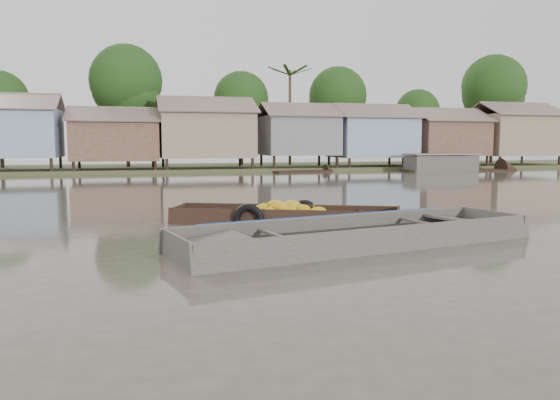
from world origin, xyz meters
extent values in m
plane|color=#453E35|center=(0.00, 0.00, 0.00)|extent=(120.00, 120.00, 0.00)
cube|color=#384723|center=(0.00, 33.00, 0.00)|extent=(120.00, 12.00, 0.50)
cube|color=#7E94AE|center=(-10.50, 29.50, 2.70)|extent=(6.20, 5.20, 3.20)
cube|color=brown|center=(-10.50, 28.10, 4.75)|extent=(6.60, 3.02, 1.28)
cube|color=brown|center=(-10.50, 30.90, 4.75)|extent=(6.60, 3.02, 1.28)
cube|color=brown|center=(-3.80, 29.50, 2.20)|extent=(5.80, 4.60, 2.70)
cube|color=brown|center=(-3.80, 28.26, 4.00)|extent=(6.20, 2.67, 1.14)
cube|color=brown|center=(-3.80, 30.74, 4.00)|extent=(6.20, 2.67, 1.14)
cube|color=#84705B|center=(2.50, 29.50, 2.65)|extent=(6.50, 5.30, 3.30)
cube|color=brown|center=(2.50, 28.07, 4.75)|extent=(6.90, 3.08, 1.31)
cube|color=brown|center=(2.50, 30.93, 4.75)|extent=(6.90, 3.08, 1.31)
cube|color=slate|center=(9.50, 29.50, 2.60)|extent=(5.40, 4.70, 2.90)
cube|color=brown|center=(9.50, 28.23, 4.50)|extent=(5.80, 2.73, 1.17)
cube|color=brown|center=(9.50, 30.77, 4.50)|extent=(5.80, 2.73, 1.17)
cube|color=#7E94AE|center=(15.50, 29.50, 2.50)|extent=(6.00, 5.00, 3.10)
cube|color=brown|center=(15.50, 28.15, 4.50)|extent=(6.40, 2.90, 1.24)
cube|color=brown|center=(15.50, 30.85, 4.50)|extent=(6.40, 2.90, 1.24)
cube|color=brown|center=(22.00, 29.50, 2.45)|extent=(5.70, 4.90, 2.80)
cube|color=brown|center=(22.00, 28.18, 4.30)|extent=(6.10, 2.85, 1.21)
cube|color=brown|center=(22.00, 30.82, 4.30)|extent=(6.10, 2.85, 1.21)
cube|color=#84705B|center=(28.50, 29.50, 2.70)|extent=(6.30, 5.10, 3.40)
cube|color=brown|center=(28.50, 28.12, 4.85)|extent=(6.70, 2.96, 1.26)
cube|color=brown|center=(28.50, 30.88, 4.85)|extent=(6.70, 2.96, 1.26)
cylinder|color=#473323|center=(-12.00, 34.00, 2.45)|extent=(0.28, 0.28, 4.90)
cylinder|color=#473323|center=(-3.00, 33.00, 3.15)|extent=(0.28, 0.28, 6.30)
sphere|color=#173611|center=(-3.00, 33.00, 6.75)|extent=(5.40, 5.40, 5.40)
cylinder|color=#473323|center=(6.00, 34.00, 2.62)|extent=(0.28, 0.28, 5.25)
sphere|color=#173611|center=(6.00, 34.00, 5.62)|extent=(4.50, 4.50, 4.50)
cylinder|color=#473323|center=(14.00, 33.00, 2.80)|extent=(0.28, 0.28, 5.60)
sphere|color=#173611|center=(14.00, 33.00, 6.00)|extent=(4.80, 4.80, 4.80)
cylinder|color=#473323|center=(22.00, 34.00, 2.27)|extent=(0.28, 0.28, 4.55)
sphere|color=#173611|center=(22.00, 34.00, 4.88)|extent=(3.90, 3.90, 3.90)
cylinder|color=#473323|center=(29.00, 33.00, 3.32)|extent=(0.28, 0.28, 6.65)
sphere|color=#173611|center=(29.00, 33.00, 7.12)|extent=(5.70, 5.70, 5.70)
cylinder|color=#473323|center=(10.00, 33.50, 4.00)|extent=(0.24, 0.24, 8.00)
cube|color=black|center=(1.18, 3.19, -0.08)|extent=(5.73, 3.31, 0.08)
cube|color=black|center=(1.43, 3.77, 0.15)|extent=(5.46, 2.48, 0.55)
cube|color=black|center=(0.93, 2.62, 0.15)|extent=(5.46, 2.48, 0.55)
cube|color=black|center=(3.82, 2.04, 0.15)|extent=(0.56, 1.20, 0.52)
cube|color=black|center=(3.36, 2.24, 0.22)|extent=(1.36, 1.41, 0.20)
cube|color=black|center=(-1.47, 4.34, 0.15)|extent=(0.56, 1.20, 0.52)
cube|color=black|center=(-1.01, 4.14, 0.22)|extent=(1.36, 1.41, 0.20)
cube|color=black|center=(-0.09, 3.74, 0.26)|extent=(0.58, 1.17, 0.05)
cube|color=black|center=(2.44, 2.64, 0.26)|extent=(0.58, 1.17, 0.05)
ellipsoid|color=gold|center=(0.94, 3.21, 0.37)|extent=(0.52, 0.45, 0.27)
ellipsoid|color=gold|center=(1.13, 3.49, 0.29)|extent=(0.46, 0.40, 0.24)
ellipsoid|color=gold|center=(1.10, 3.45, 0.33)|extent=(0.50, 0.43, 0.26)
ellipsoid|color=gold|center=(1.56, 3.41, 0.26)|extent=(0.49, 0.42, 0.25)
ellipsoid|color=gold|center=(0.47, 3.26, 0.26)|extent=(0.50, 0.43, 0.26)
ellipsoid|color=gold|center=(1.61, 3.43, 0.24)|extent=(0.47, 0.40, 0.24)
ellipsoid|color=gold|center=(2.03, 3.06, 0.27)|extent=(0.55, 0.48, 0.28)
ellipsoid|color=gold|center=(0.37, 3.21, 0.21)|extent=(0.55, 0.48, 0.29)
ellipsoid|color=gold|center=(1.13, 2.83, 0.22)|extent=(0.45, 0.39, 0.23)
ellipsoid|color=gold|center=(1.84, 2.74, 0.29)|extent=(0.52, 0.45, 0.27)
ellipsoid|color=gold|center=(1.50, 2.99, 0.38)|extent=(0.52, 0.45, 0.27)
ellipsoid|color=gold|center=(0.36, 3.50, 0.26)|extent=(0.56, 0.49, 0.29)
ellipsoid|color=gold|center=(0.35, 3.70, 0.23)|extent=(0.51, 0.45, 0.27)
ellipsoid|color=gold|center=(0.39, 3.31, 0.25)|extent=(0.56, 0.49, 0.29)
ellipsoid|color=gold|center=(0.20, 3.24, 0.14)|extent=(0.45, 0.39, 0.23)
ellipsoid|color=gold|center=(0.59, 3.52, 0.34)|extent=(0.48, 0.42, 0.25)
ellipsoid|color=gold|center=(1.95, 2.46, 0.19)|extent=(0.47, 0.41, 0.24)
ellipsoid|color=gold|center=(1.01, 3.41, 0.35)|extent=(0.50, 0.43, 0.26)
ellipsoid|color=gold|center=(1.24, 3.26, 0.44)|extent=(0.43, 0.37, 0.22)
ellipsoid|color=gold|center=(0.71, 3.46, 0.36)|extent=(0.56, 0.49, 0.29)
ellipsoid|color=gold|center=(1.55, 2.85, 0.40)|extent=(0.44, 0.38, 0.23)
ellipsoid|color=gold|center=(0.73, 3.08, 0.32)|extent=(0.43, 0.37, 0.22)
ellipsoid|color=gold|center=(1.32, 3.09, 0.46)|extent=(0.57, 0.50, 0.30)
ellipsoid|color=gold|center=(0.42, 3.19, 0.19)|extent=(0.55, 0.47, 0.28)
ellipsoid|color=gold|center=(1.18, 3.33, 0.36)|extent=(0.53, 0.46, 0.28)
ellipsoid|color=gold|center=(1.02, 3.08, 0.43)|extent=(0.53, 0.46, 0.28)
ellipsoid|color=gold|center=(0.27, 3.53, 0.17)|extent=(0.44, 0.38, 0.22)
ellipsoid|color=gold|center=(1.20, 3.06, 0.37)|extent=(0.50, 0.44, 0.26)
ellipsoid|color=gold|center=(1.27, 2.94, 0.32)|extent=(0.49, 0.42, 0.25)
ellipsoid|color=gold|center=(1.90, 3.19, 0.23)|extent=(0.49, 0.42, 0.25)
ellipsoid|color=gold|center=(1.03, 3.59, 0.34)|extent=(0.45, 0.39, 0.23)
ellipsoid|color=gold|center=(0.95, 3.35, 0.46)|extent=(0.53, 0.46, 0.27)
cylinder|color=#3F6626|center=(0.70, 3.40, 0.45)|extent=(0.04, 0.04, 0.19)
cylinder|color=#3F6626|center=(1.37, 3.11, 0.45)|extent=(0.04, 0.04, 0.19)
cylinder|color=#3F6626|center=(1.85, 2.90, 0.45)|extent=(0.04, 0.04, 0.19)
torus|color=black|center=(1.84, 3.68, 0.17)|extent=(0.75, 0.47, 0.74)
torus|color=black|center=(0.13, 2.87, 0.17)|extent=(0.81, 0.49, 0.80)
cube|color=#3D3934|center=(1.80, -0.12, -0.08)|extent=(7.76, 3.20, 0.08)
cube|color=#3D3934|center=(1.61, 0.78, 0.19)|extent=(7.61, 1.81, 0.62)
cube|color=#3D3934|center=(2.00, -1.03, 0.19)|extent=(7.61, 1.81, 0.62)
cube|color=#3D3934|center=(5.51, 0.68, 0.19)|extent=(0.46, 1.86, 0.59)
cube|color=#3D3934|center=(4.86, 0.54, 0.26)|extent=(1.63, 1.87, 0.24)
cube|color=#3D3934|center=(-1.90, -0.93, 0.19)|extent=(0.46, 1.86, 0.59)
cube|color=#3D3934|center=(-1.26, -0.79, 0.26)|extent=(1.63, 1.87, 0.24)
cube|color=#3D3934|center=(0.03, -0.51, 0.31)|extent=(0.48, 1.80, 0.05)
cube|color=#3D3934|center=(3.57, 0.26, 0.31)|extent=(0.48, 1.80, 0.05)
cube|color=#665E54|center=(1.80, -0.12, -0.03)|extent=(5.95, 2.67, 0.02)
cube|color=navy|center=(1.59, 0.84, 0.43)|extent=(6.14, 1.42, 0.15)
torus|color=olive|center=(3.61, -0.05, -0.01)|extent=(0.43, 0.43, 0.06)
torus|color=olive|center=(3.61, -0.05, 0.03)|extent=(0.35, 0.35, 0.06)
cube|color=black|center=(20.25, 25.03, -0.05)|extent=(8.08, 2.29, 0.35)
cube|color=black|center=(8.84, 26.37, -0.05)|extent=(4.32, 1.94, 0.35)
cube|color=black|center=(19.00, 25.00, 0.55)|extent=(5.00, 2.00, 1.20)
camera|label=1|loc=(-2.59, -10.31, 2.07)|focal=35.00mm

